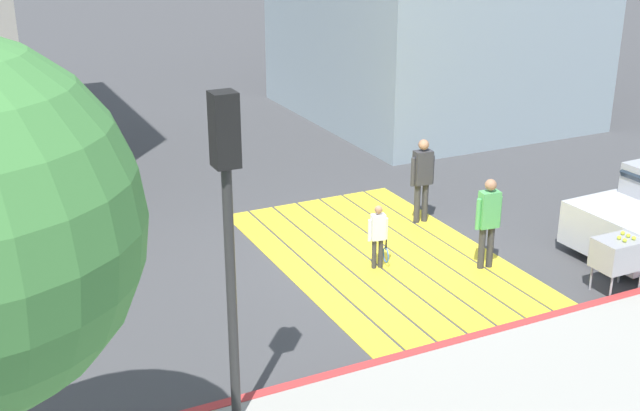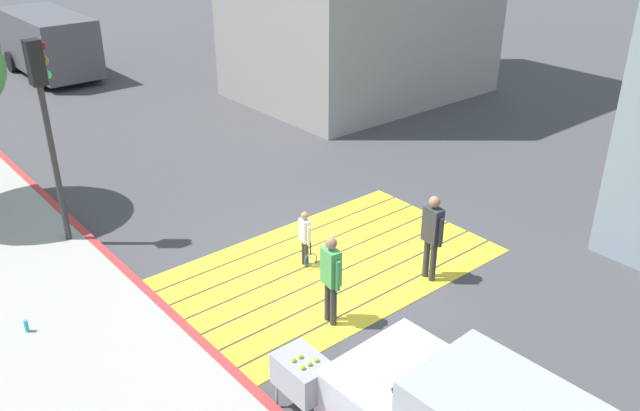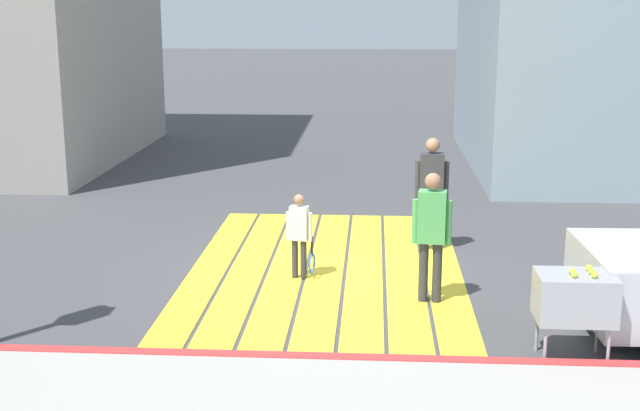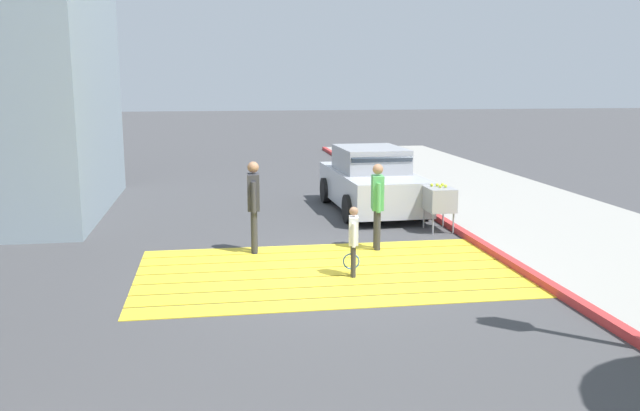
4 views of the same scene
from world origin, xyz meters
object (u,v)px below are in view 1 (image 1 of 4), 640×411
traffic_light_corner (227,197)px  tennis_ball_cart (619,253)px  pedestrian_adult_trailing (422,175)px  pedestrian_child_with_racket (378,234)px  pedestrian_adult_lead (488,217)px

traffic_light_corner → tennis_ball_cart: 7.37m
traffic_light_corner → pedestrian_adult_trailing: bearing=-50.5°
traffic_light_corner → pedestrian_child_with_racket: traffic_light_corner is taller
traffic_light_corner → pedestrian_adult_trailing: size_ratio=2.45×
tennis_ball_cart → pedestrian_adult_trailing: bearing=17.0°
pedestrian_adult_lead → pedestrian_adult_trailing: (2.34, -0.15, 0.04)m
tennis_ball_cart → pedestrian_child_with_racket: 3.99m
pedestrian_adult_trailing → traffic_light_corner: bearing=129.5°
tennis_ball_cart → traffic_light_corner: bearing=95.6°
pedestrian_adult_trailing → tennis_ball_cart: bearing=-163.0°
tennis_ball_cart → pedestrian_child_with_racket: (2.53, 3.09, -0.04)m
traffic_light_corner → tennis_ball_cart: traffic_light_corner is taller
tennis_ball_cart → pedestrian_child_with_racket: size_ratio=0.86×
traffic_light_corner → tennis_ball_cart: (0.68, -6.96, -2.34)m
pedestrian_child_with_racket → pedestrian_adult_lead: bearing=-115.7°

